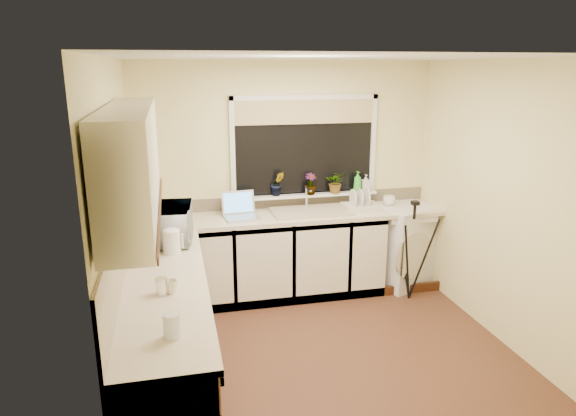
# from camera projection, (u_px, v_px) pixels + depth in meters

# --- Properties ---
(floor) EXTENTS (3.20, 3.20, 0.00)m
(floor) POSITION_uv_depth(u_px,v_px,m) (324.00, 350.00, 4.46)
(floor) COLOR brown
(floor) RESTS_ON ground
(ceiling) EXTENTS (3.20, 3.20, 0.00)m
(ceiling) POSITION_uv_depth(u_px,v_px,m) (330.00, 57.00, 3.81)
(ceiling) COLOR white
(ceiling) RESTS_ON ground
(wall_back) EXTENTS (3.20, 0.00, 3.20)m
(wall_back) POSITION_uv_depth(u_px,v_px,m) (286.00, 177.00, 5.54)
(wall_back) COLOR beige
(wall_back) RESTS_ON ground
(wall_front) EXTENTS (3.20, 0.00, 3.20)m
(wall_front) POSITION_uv_depth(u_px,v_px,m) (410.00, 292.00, 2.72)
(wall_front) COLOR beige
(wall_front) RESTS_ON ground
(wall_left) EXTENTS (0.00, 3.00, 3.00)m
(wall_left) POSITION_uv_depth(u_px,v_px,m) (120.00, 229.00, 3.79)
(wall_left) COLOR beige
(wall_left) RESTS_ON ground
(wall_right) EXTENTS (0.00, 3.00, 3.00)m
(wall_right) POSITION_uv_depth(u_px,v_px,m) (502.00, 204.00, 4.48)
(wall_right) COLOR beige
(wall_right) RESTS_ON ground
(base_cabinet_back) EXTENTS (2.55, 0.60, 0.86)m
(base_cabinet_back) POSITION_uv_depth(u_px,v_px,m) (262.00, 258.00, 5.40)
(base_cabinet_back) COLOR silver
(base_cabinet_back) RESTS_ON floor
(base_cabinet_left) EXTENTS (0.54, 2.40, 0.86)m
(base_cabinet_left) POSITION_uv_depth(u_px,v_px,m) (168.00, 341.00, 3.78)
(base_cabinet_left) COLOR silver
(base_cabinet_left) RESTS_ON floor
(worktop_back) EXTENTS (3.20, 0.60, 0.04)m
(worktop_back) POSITION_uv_depth(u_px,v_px,m) (292.00, 216.00, 5.35)
(worktop_back) COLOR beige
(worktop_back) RESTS_ON base_cabinet_back
(worktop_left) EXTENTS (0.60, 2.40, 0.04)m
(worktop_left) POSITION_uv_depth(u_px,v_px,m) (164.00, 284.00, 3.66)
(worktop_left) COLOR beige
(worktop_left) RESTS_ON base_cabinet_left
(upper_cabinet) EXTENTS (0.28, 1.90, 0.70)m
(upper_cabinet) POSITION_uv_depth(u_px,v_px,m) (132.00, 162.00, 3.25)
(upper_cabinet) COLOR silver
(upper_cabinet) RESTS_ON wall_left
(splashback_left) EXTENTS (0.02, 2.40, 0.45)m
(splashback_left) POSITION_uv_depth(u_px,v_px,m) (119.00, 256.00, 3.54)
(splashback_left) COLOR beige
(splashback_left) RESTS_ON wall_left
(splashback_back) EXTENTS (3.20, 0.02, 0.14)m
(splashback_back) POSITION_uv_depth(u_px,v_px,m) (286.00, 200.00, 5.60)
(splashback_back) COLOR beige
(splashback_back) RESTS_ON wall_back
(window_glass) EXTENTS (1.50, 0.02, 1.00)m
(window_glass) POSITION_uv_depth(u_px,v_px,m) (304.00, 147.00, 5.48)
(window_glass) COLOR black
(window_glass) RESTS_ON wall_back
(window_blind) EXTENTS (1.50, 0.02, 0.25)m
(window_blind) POSITION_uv_depth(u_px,v_px,m) (305.00, 112.00, 5.36)
(window_blind) COLOR tan
(window_blind) RESTS_ON wall_back
(windowsill) EXTENTS (1.60, 0.14, 0.03)m
(windowsill) POSITION_uv_depth(u_px,v_px,m) (305.00, 195.00, 5.57)
(windowsill) COLOR white
(windowsill) RESTS_ON wall_back
(sink) EXTENTS (0.82, 0.46, 0.03)m
(sink) POSITION_uv_depth(u_px,v_px,m) (311.00, 211.00, 5.39)
(sink) COLOR tan
(sink) RESTS_ON worktop_back
(faucet) EXTENTS (0.03, 0.03, 0.24)m
(faucet) POSITION_uv_depth(u_px,v_px,m) (306.00, 197.00, 5.53)
(faucet) COLOR silver
(faucet) RESTS_ON worktop_back
(washing_machine) EXTENTS (0.83, 0.82, 0.90)m
(washing_machine) POSITION_uv_depth(u_px,v_px,m) (400.00, 244.00, 5.78)
(washing_machine) COLOR white
(washing_machine) RESTS_ON floor
(laptop) EXTENTS (0.37, 0.35, 0.25)m
(laptop) POSITION_uv_depth(u_px,v_px,m) (240.00, 211.00, 5.22)
(laptop) COLOR #AAAAB2
(laptop) RESTS_ON worktop_back
(kettle) EXTENTS (0.14, 0.14, 0.19)m
(kettle) POSITION_uv_depth(u_px,v_px,m) (172.00, 242.00, 4.21)
(kettle) COLOR white
(kettle) RESTS_ON worktop_left
(dish_rack) EXTENTS (0.39, 0.30, 0.06)m
(dish_rack) POSITION_uv_depth(u_px,v_px,m) (361.00, 207.00, 5.49)
(dish_rack) COLOR beige
(dish_rack) RESTS_ON worktop_back
(tripod) EXTENTS (0.63, 0.63, 1.07)m
(tripod) POSITION_uv_depth(u_px,v_px,m) (412.00, 251.00, 5.32)
(tripod) COLOR black
(tripod) RESTS_ON floor
(glass_jug) EXTENTS (0.10, 0.10, 0.15)m
(glass_jug) POSITION_uv_depth(u_px,v_px,m) (172.00, 325.00, 2.89)
(glass_jug) COLOR silver
(glass_jug) RESTS_ON worktop_left
(steel_jar) EXTENTS (0.08, 0.08, 0.11)m
(steel_jar) POSITION_uv_depth(u_px,v_px,m) (161.00, 286.00, 3.45)
(steel_jar) COLOR white
(steel_jar) RESTS_ON worktop_left
(microwave) EXTENTS (0.43, 0.59, 0.31)m
(microwave) POSITION_uv_depth(u_px,v_px,m) (169.00, 224.00, 4.48)
(microwave) COLOR white
(microwave) RESTS_ON worktop_left
(plant_b) EXTENTS (0.15, 0.12, 0.26)m
(plant_b) POSITION_uv_depth(u_px,v_px,m) (278.00, 184.00, 5.45)
(plant_b) COLOR #999999
(plant_b) RESTS_ON windowsill
(plant_c) EXTENTS (0.14, 0.14, 0.23)m
(plant_c) POSITION_uv_depth(u_px,v_px,m) (310.00, 184.00, 5.51)
(plant_c) COLOR #999999
(plant_c) RESTS_ON windowsill
(plant_d) EXTENTS (0.27, 0.25, 0.24)m
(plant_d) POSITION_uv_depth(u_px,v_px,m) (336.00, 182.00, 5.57)
(plant_d) COLOR #999999
(plant_d) RESTS_ON windowsill
(soap_bottle_green) EXTENTS (0.10, 0.10, 0.23)m
(soap_bottle_green) POSITION_uv_depth(u_px,v_px,m) (357.00, 182.00, 5.63)
(soap_bottle_green) COLOR green
(soap_bottle_green) RESTS_ON windowsill
(soap_bottle_clear) EXTENTS (0.09, 0.09, 0.19)m
(soap_bottle_clear) POSITION_uv_depth(u_px,v_px,m) (366.00, 183.00, 5.65)
(soap_bottle_clear) COLOR #999999
(soap_bottle_clear) RESTS_ON windowsill
(cup_back) EXTENTS (0.15, 0.15, 0.11)m
(cup_back) POSITION_uv_depth(u_px,v_px,m) (389.00, 201.00, 5.66)
(cup_back) COLOR white
(cup_back) RESTS_ON worktop_back
(cup_left) EXTENTS (0.12, 0.12, 0.09)m
(cup_left) POSITION_uv_depth(u_px,v_px,m) (171.00, 287.00, 3.47)
(cup_left) COLOR beige
(cup_left) RESTS_ON worktop_left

